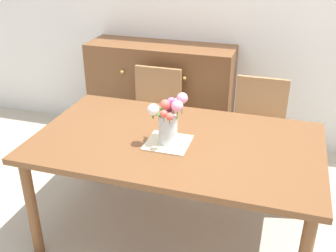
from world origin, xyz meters
TOP-DOWN VIEW (x-y plane):
  - ground_plane at (0.00, 0.00)m, footprint 12.00×12.00m
  - dining_table at (0.00, 0.00)m, footprint 1.82×1.06m
  - chair_left at (-0.45, 0.87)m, footprint 0.42×0.42m
  - chair_right at (0.45, 0.87)m, footprint 0.42×0.42m
  - dresser at (-0.54, 1.33)m, footprint 1.40×0.47m
  - placemat at (-0.04, -0.06)m, footprint 0.27×0.27m
  - flower_vase at (-0.04, -0.05)m, footprint 0.22×0.23m

SIDE VIEW (x-z plane):
  - ground_plane at x=0.00m, z-range 0.00..0.00m
  - dresser at x=-0.54m, z-range 0.00..1.00m
  - chair_left at x=-0.45m, z-range 0.07..0.97m
  - chair_right at x=0.45m, z-range 0.07..0.97m
  - dining_table at x=0.00m, z-range 0.30..1.06m
  - placemat at x=-0.04m, z-range 0.76..0.77m
  - flower_vase at x=-0.04m, z-range 0.78..1.10m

